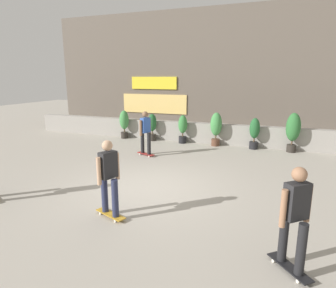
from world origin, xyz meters
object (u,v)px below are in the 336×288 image
(potted_plant_1, at_px, (152,126))
(skater_by_wall_right, at_px, (109,176))
(potted_plant_2, at_px, (183,128))
(skater_far_left, at_px, (145,131))
(potted_plant_0, at_px, (124,123))
(potted_plant_5, at_px, (293,129))
(potted_plant_4, at_px, (254,132))
(skater_far_right, at_px, (295,216))
(potted_plant_3, at_px, (216,127))

(potted_plant_1, distance_m, skater_by_wall_right, 7.71)
(potted_plant_1, distance_m, potted_plant_2, 1.50)
(potted_plant_1, distance_m, skater_far_left, 2.69)
(potted_plant_0, xyz_separation_m, skater_far_left, (2.34, -2.54, 0.17))
(potted_plant_2, distance_m, potted_plant_5, 4.59)
(potted_plant_0, height_order, potted_plant_2, potted_plant_0)
(potted_plant_0, distance_m, potted_plant_4, 6.12)
(potted_plant_1, relative_size, skater_by_wall_right, 0.75)
(potted_plant_0, distance_m, skater_far_right, 10.79)
(skater_far_left, bearing_deg, potted_plant_4, 33.89)
(potted_plant_0, xyz_separation_m, potted_plant_3, (4.51, -0.00, 0.07))
(potted_plant_0, relative_size, potted_plant_5, 0.87)
(potted_plant_3, bearing_deg, skater_by_wall_right, -95.84)
(potted_plant_2, bearing_deg, potted_plant_4, -0.00)
(potted_plant_1, relative_size, potted_plant_3, 0.87)
(skater_by_wall_right, bearing_deg, potted_plant_2, 95.89)
(potted_plant_2, distance_m, skater_by_wall_right, 7.41)
(potted_plant_2, relative_size, skater_far_left, 0.75)
(potted_plant_4, xyz_separation_m, potted_plant_5, (1.46, 0.00, 0.20))
(potted_plant_4, relative_size, skater_by_wall_right, 0.77)
(potted_plant_1, xyz_separation_m, potted_plant_2, (1.50, 0.00, 0.00))
(potted_plant_1, bearing_deg, skater_by_wall_right, -72.91)
(potted_plant_2, xyz_separation_m, skater_far_right, (4.32, -7.92, 0.24))
(potted_plant_1, distance_m, potted_plant_4, 4.63)
(potted_plant_1, height_order, potted_plant_5, potted_plant_5)
(potted_plant_3, distance_m, potted_plant_5, 3.07)
(potted_plant_3, xyz_separation_m, potted_plant_5, (3.07, 0.00, 0.08))
(potted_plant_0, relative_size, skater_far_right, 0.81)
(potted_plant_4, relative_size, potted_plant_5, 0.82)
(potted_plant_3, relative_size, potted_plant_5, 0.92)
(skater_far_right, bearing_deg, potted_plant_0, 132.72)
(potted_plant_0, height_order, skater_far_right, skater_far_right)
(skater_far_right, relative_size, skater_far_left, 1.00)
(potted_plant_1, height_order, potted_plant_3, potted_plant_3)
(potted_plant_1, distance_m, potted_plant_3, 3.02)
(potted_plant_0, distance_m, potted_plant_2, 3.00)
(potted_plant_4, height_order, potted_plant_5, potted_plant_5)
(skater_far_right, bearing_deg, potted_plant_5, 88.09)
(potted_plant_3, height_order, skater_far_left, skater_far_left)
(potted_plant_2, bearing_deg, potted_plant_0, 180.00)
(potted_plant_5, height_order, skater_far_right, skater_far_right)
(potted_plant_2, bearing_deg, skater_far_right, -61.40)
(potted_plant_3, bearing_deg, potted_plant_1, 180.00)
(potted_plant_4, bearing_deg, potted_plant_0, 180.00)
(skater_far_right, bearing_deg, potted_plant_2, 118.60)
(potted_plant_3, bearing_deg, potted_plant_0, 180.00)
(potted_plant_3, height_order, skater_by_wall_right, skater_by_wall_right)
(potted_plant_3, distance_m, skater_far_right, 8.41)
(skater_by_wall_right, bearing_deg, potted_plant_5, 62.57)
(potted_plant_0, xyz_separation_m, potted_plant_4, (6.12, -0.00, -0.05))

